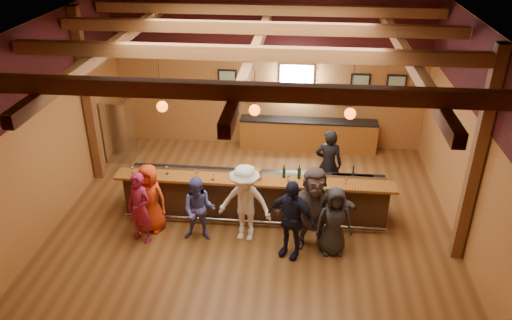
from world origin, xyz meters
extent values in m
plane|color=brown|center=(0.00, 0.00, 0.00)|extent=(9.00, 9.00, 0.00)
cube|color=#9B5D2A|center=(0.00, 4.00, 2.25)|extent=(9.00, 0.04, 4.50)
cube|color=#9B5D2A|center=(0.00, -4.00, 2.25)|extent=(9.00, 0.04, 4.50)
cube|color=#9B5D2A|center=(-4.50, 0.00, 2.25)|extent=(0.04, 8.00, 4.50)
cube|color=#9B5D2A|center=(4.50, 0.00, 2.25)|extent=(0.04, 8.00, 4.50)
cube|color=brown|center=(0.00, 0.00, 4.50)|extent=(9.00, 8.00, 0.04)
cube|color=#340E0E|center=(0.00, 3.98, 3.65)|extent=(9.00, 0.01, 1.70)
cube|color=#340E0E|center=(-4.48, 0.00, 3.65)|extent=(0.01, 8.00, 1.70)
cube|color=#340E0E|center=(4.48, 0.00, 3.65)|extent=(0.01, 8.00, 1.70)
cube|color=#5A3419|center=(-4.35, 1.50, 2.25)|extent=(0.22, 0.22, 4.50)
cube|color=#5A3419|center=(4.35, -1.00, 2.25)|extent=(0.22, 0.22, 4.50)
cube|color=#5A3419|center=(0.00, -3.00, 4.20)|extent=(8.80, 0.20, 0.25)
cube|color=#5A3419|center=(0.00, -1.00, 4.20)|extent=(8.80, 0.20, 0.25)
cube|color=#5A3419|center=(0.00, 1.00, 4.20)|extent=(8.80, 0.20, 0.25)
cube|color=#5A3419|center=(0.00, 3.00, 4.20)|extent=(8.80, 0.20, 0.25)
cube|color=#5A3419|center=(-3.00, 0.00, 3.95)|extent=(0.18, 7.80, 0.22)
cube|color=#5A3419|center=(0.00, 0.00, 3.95)|extent=(0.18, 7.80, 0.22)
cube|color=#5A3419|center=(3.00, 0.00, 3.95)|extent=(0.18, 7.80, 0.22)
cube|color=black|center=(0.00, 0.00, 0.53)|extent=(6.00, 0.60, 1.05)
cube|color=brown|center=(0.00, -0.18, 1.08)|extent=(6.30, 0.50, 0.06)
cube|color=black|center=(0.00, 0.38, 0.93)|extent=(6.00, 0.48, 0.05)
cube|color=black|center=(0.00, 0.38, 0.45)|extent=(6.00, 0.48, 0.90)
cube|color=silver|center=(2.00, 0.38, 0.88)|extent=(0.45, 0.40, 0.14)
cube|color=silver|center=(2.50, 0.38, 0.88)|extent=(0.45, 0.40, 0.14)
cylinder|color=silver|center=(0.00, -0.42, 0.15)|extent=(6.00, 0.06, 0.06)
cube|color=brown|center=(1.20, 3.72, 0.45)|extent=(4.00, 0.50, 0.90)
cube|color=black|center=(1.20, 3.72, 0.93)|extent=(4.00, 0.52, 0.05)
cube|color=silver|center=(0.80, 3.95, 2.05)|extent=(0.95, 0.08, 0.95)
cube|color=white|center=(0.80, 3.90, 2.05)|extent=(0.78, 0.01, 0.78)
cube|color=black|center=(-1.20, 3.94, 2.10)|extent=(0.55, 0.04, 0.45)
cube|color=silver|center=(-1.20, 3.92, 2.10)|extent=(0.45, 0.01, 0.35)
cube|color=black|center=(2.60, 3.94, 2.10)|extent=(0.55, 0.04, 0.45)
cube|color=silver|center=(2.60, 3.92, 2.10)|extent=(0.45, 0.01, 0.35)
cube|color=black|center=(3.60, 3.94, 2.10)|extent=(0.55, 0.04, 0.45)
cube|color=silver|center=(3.60, 3.92, 2.10)|extent=(0.45, 0.01, 0.35)
cube|color=brown|center=(-0.40, 3.88, 1.55)|extent=(0.60, 0.18, 0.04)
cylinder|color=black|center=(-0.60, 3.88, 1.70)|extent=(0.07, 0.07, 0.26)
cylinder|color=black|center=(-0.40, 3.88, 1.70)|extent=(0.07, 0.07, 0.26)
cylinder|color=black|center=(-0.20, 3.88, 1.70)|extent=(0.07, 0.07, 0.26)
cube|color=brown|center=(2.00, 3.88, 1.55)|extent=(0.60, 0.18, 0.04)
cylinder|color=black|center=(1.80, 3.88, 1.70)|extent=(0.07, 0.07, 0.26)
cylinder|color=black|center=(2.00, 3.88, 1.70)|extent=(0.07, 0.07, 0.26)
cylinder|color=black|center=(2.20, 3.88, 1.70)|extent=(0.07, 0.07, 0.26)
cylinder|color=black|center=(-2.00, 0.00, 3.33)|extent=(0.01, 0.01, 1.25)
sphere|color=#E7450B|center=(-2.00, 0.00, 2.70)|extent=(0.24, 0.24, 0.24)
cylinder|color=black|center=(0.00, 0.00, 3.33)|extent=(0.01, 0.01, 1.25)
sphere|color=#E7450B|center=(0.00, 0.00, 2.70)|extent=(0.24, 0.24, 0.24)
cylinder|color=black|center=(2.00, 0.00, 3.33)|extent=(0.01, 0.01, 1.25)
sphere|color=#E7450B|center=(2.00, 0.00, 2.70)|extent=(0.24, 0.24, 0.24)
cube|color=silver|center=(-4.10, 2.60, 0.90)|extent=(0.70, 0.70, 1.80)
imported|color=red|center=(-2.25, -0.71, 0.81)|extent=(0.88, 0.66, 1.62)
imported|color=maroon|center=(-2.35, -1.14, 0.82)|extent=(0.71, 0.60, 1.64)
imported|color=#4D529B|center=(-1.10, -0.96, 0.75)|extent=(0.74, 0.58, 1.50)
imported|color=silver|center=(-0.12, -0.86, 0.90)|extent=(1.26, 0.85, 1.81)
imported|color=black|center=(0.87, -1.32, 0.89)|extent=(1.13, 0.81, 1.77)
imported|color=#564645|center=(1.33, -0.93, 0.94)|extent=(1.81, 0.89, 1.87)
imported|color=#262628|center=(1.76, -1.15, 0.77)|extent=(0.80, 0.57, 1.54)
imported|color=black|center=(1.70, 1.08, 0.91)|extent=(0.71, 0.52, 1.82)
cylinder|color=brown|center=(0.05, -0.15, 1.24)|extent=(0.23, 0.23, 0.25)
cylinder|color=black|center=(0.66, -0.02, 1.23)|extent=(0.07, 0.07, 0.24)
cylinder|color=black|center=(0.66, -0.02, 1.39)|extent=(0.02, 0.02, 0.08)
cylinder|color=black|center=(1.00, -0.04, 1.24)|extent=(0.08, 0.08, 0.26)
cylinder|color=black|center=(1.00, -0.04, 1.42)|extent=(0.03, 0.03, 0.09)
cylinder|color=silver|center=(-2.79, -0.17, 1.11)|extent=(0.07, 0.07, 0.01)
cylinder|color=silver|center=(-2.79, -0.17, 1.17)|extent=(0.01, 0.01, 0.10)
sphere|color=silver|center=(-2.79, -0.17, 1.25)|extent=(0.08, 0.08, 0.08)
cylinder|color=silver|center=(-1.99, -0.12, 1.11)|extent=(0.08, 0.08, 0.01)
cylinder|color=silver|center=(-1.99, -0.12, 1.17)|extent=(0.01, 0.01, 0.11)
sphere|color=silver|center=(-1.99, -0.12, 1.26)|extent=(0.09, 0.09, 0.09)
cylinder|color=silver|center=(-1.29, -0.23, 1.11)|extent=(0.07, 0.07, 0.01)
cylinder|color=silver|center=(-1.29, -0.23, 1.17)|extent=(0.01, 0.01, 0.11)
sphere|color=silver|center=(-1.29, -0.23, 1.26)|extent=(0.08, 0.08, 0.08)
cylinder|color=silver|center=(-0.91, -0.29, 1.11)|extent=(0.07, 0.07, 0.01)
cylinder|color=silver|center=(-0.91, -0.29, 1.17)|extent=(0.01, 0.01, 0.10)
sphere|color=silver|center=(-0.91, -0.29, 1.25)|extent=(0.08, 0.08, 0.08)
cylinder|color=silver|center=(-0.25, -0.08, 1.11)|extent=(0.06, 0.06, 0.01)
cylinder|color=silver|center=(-0.25, -0.08, 1.16)|extent=(0.01, 0.01, 0.09)
sphere|color=silver|center=(-0.25, -0.08, 1.24)|extent=(0.07, 0.07, 0.07)
cylinder|color=silver|center=(0.77, -0.17, 1.11)|extent=(0.07, 0.07, 0.01)
cylinder|color=silver|center=(0.77, -0.17, 1.16)|extent=(0.01, 0.01, 0.09)
sphere|color=silver|center=(0.77, -0.17, 1.24)|extent=(0.07, 0.07, 0.07)
cylinder|color=silver|center=(1.54, -0.07, 1.11)|extent=(0.07, 0.07, 0.01)
cylinder|color=silver|center=(1.54, -0.07, 1.17)|extent=(0.01, 0.01, 0.11)
sphere|color=silver|center=(1.54, -0.07, 1.26)|extent=(0.09, 0.09, 0.09)
cylinder|color=silver|center=(2.02, -0.18, 1.11)|extent=(0.06, 0.06, 0.01)
cylinder|color=silver|center=(2.02, -0.18, 1.16)|extent=(0.01, 0.01, 0.09)
sphere|color=silver|center=(2.02, -0.18, 1.23)|extent=(0.07, 0.07, 0.07)
camera|label=1|loc=(1.01, -9.78, 6.66)|focal=35.00mm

